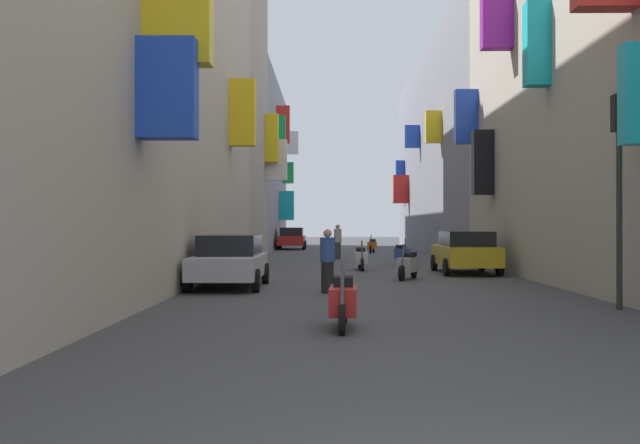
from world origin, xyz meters
The scene contains 16 objects.
ground_plane centered at (0.00, 30.00, 0.00)m, with size 140.00×140.00×0.00m, color #424244.
building_left_mid_a centered at (-7.99, 35.64, 8.25)m, with size 7.26×9.98×16.52m.
building_left_mid_b centered at (-7.99, 50.32, 6.17)m, with size 7.20×19.38×12.33m.
building_right_mid_a centered at (7.99, 21.11, 8.60)m, with size 7.05×14.75×17.21m.
building_right_mid_b centered at (7.99, 44.25, 6.57)m, with size 7.20×31.52×13.13m.
parked_car_red centered at (-3.87, 47.77, 0.80)m, with size 1.99×4.47×1.54m.
parked_car_yellow centered at (3.61, 22.22, 0.78)m, with size 1.97×4.37×1.49m.
parked_car_silver centered at (-3.98, 16.32, 0.76)m, with size 1.92×4.17×1.44m.
scooter_white centered at (-0.02, 24.08, 0.46)m, with size 0.46×1.96×1.13m.
scooter_blue centered at (1.93, 27.65, 0.46)m, with size 0.63×1.77×1.13m.
scooter_red centered at (-1.03, 8.53, 0.46)m, with size 0.49×1.86×1.13m.
scooter_orange centered at (1.43, 40.78, 0.46)m, with size 0.66×1.94×1.13m.
scooter_silver centered at (1.25, 19.32, 0.46)m, with size 0.84×1.85×1.13m.
pedestrian_crossing centered at (-0.79, 32.82, 0.88)m, with size 0.47×0.47×1.75m.
pedestrian_near_left centered at (-1.29, 14.78, 0.80)m, with size 0.54×0.54×1.61m.
traffic_light_near_corner centered at (4.63, 11.24, 2.97)m, with size 0.26×0.34×4.36m.
Camera 1 is at (-1.28, -3.36, 1.72)m, focal length 40.31 mm.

